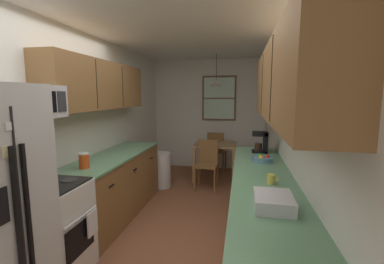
{
  "coord_description": "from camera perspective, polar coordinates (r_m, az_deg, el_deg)",
  "views": [
    {
      "loc": [
        0.76,
        -2.54,
        1.73
      ],
      "look_at": [
        0.0,
        1.46,
        1.16
      ],
      "focal_mm": 24.52,
      "sensor_mm": 36.0,
      "label": 1
    }
  ],
  "objects": [
    {
      "name": "stove_range",
      "position": [
        2.96,
        -28.56,
        -18.18
      ],
      "size": [
        0.66,
        0.59,
        1.1
      ],
      "color": "white",
      "rests_on": "ground"
    },
    {
      "name": "fruit_bowl",
      "position": [
        3.43,
        15.07,
        -5.65
      ],
      "size": [
        0.26,
        0.26,
        0.09
      ],
      "color": "#597F9E",
      "rests_on": "counter_right"
    },
    {
      "name": "dining_chair_near",
      "position": [
        4.93,
        3.31,
        -6.47
      ],
      "size": [
        0.42,
        0.42,
        0.9
      ],
      "color": "brown",
      "rests_on": "ground"
    },
    {
      "name": "pendant_light",
      "position": [
        5.34,
        5.29,
        10.53
      ],
      "size": [
        0.27,
        0.27,
        0.63
      ],
      "color": "black"
    },
    {
      "name": "dining_table",
      "position": [
        5.45,
        5.1,
        -3.88
      ],
      "size": [
        0.83,
        0.74,
        0.74
      ],
      "color": "#A87F51",
      "rests_on": "ground"
    },
    {
      "name": "storage_canister",
      "position": [
        3.26,
        -22.43,
        -5.76
      ],
      "size": [
        0.12,
        0.12,
        0.18
      ],
      "color": "#D84C19",
      "rests_on": "counter_left"
    },
    {
      "name": "trash_bin",
      "position": [
        5.04,
        -6.6,
        -8.17
      ],
      "size": [
        0.35,
        0.35,
        0.66
      ],
      "primitive_type": "cylinder",
      "color": "silver",
      "rests_on": "ground"
    },
    {
      "name": "counter_right",
      "position": [
        2.96,
        15.05,
        -17.95
      ],
      "size": [
        0.64,
        3.22,
        0.9
      ],
      "color": "brown",
      "rests_on": "ground"
    },
    {
      "name": "wall_right",
      "position": [
        3.62,
        20.03,
        0.28
      ],
      "size": [
        0.1,
        9.0,
        2.55
      ],
      "primitive_type": "cube",
      "color": "silver",
      "rests_on": "ground"
    },
    {
      "name": "ground_plane",
      "position": [
        4.02,
        -1.29,
        -17.53
      ],
      "size": [
        12.0,
        12.0,
        0.0
      ],
      "primitive_type": "plane",
      "color": "brown"
    },
    {
      "name": "upper_cabinets_right",
      "position": [
        2.63,
        19.34,
        10.28
      ],
      "size": [
        0.33,
        2.9,
        0.71
      ],
      "color": "brown"
    },
    {
      "name": "counter_left",
      "position": [
        4.0,
        -16.31,
        -10.99
      ],
      "size": [
        0.64,
        2.07,
        0.9
      ],
      "color": "brown",
      "rests_on": "ground"
    },
    {
      "name": "dish_rack",
      "position": [
        2.1,
        17.28,
        -14.25
      ],
      "size": [
        0.28,
        0.34,
        0.1
      ],
      "primitive_type": "cube",
      "color": "silver",
      "rests_on": "counter_right"
    },
    {
      "name": "dining_chair_far",
      "position": [
        6.04,
        5.28,
        -3.77
      ],
      "size": [
        0.43,
        0.43,
        0.9
      ],
      "color": "brown",
      "rests_on": "ground"
    },
    {
      "name": "upper_cabinets_left",
      "position": [
        3.82,
        -19.4,
        9.52
      ],
      "size": [
        0.33,
        2.15,
        0.64
      ],
      "color": "brown"
    },
    {
      "name": "back_window",
      "position": [
        6.14,
        5.91,
        7.3
      ],
      "size": [
        0.78,
        0.05,
        1.03
      ],
      "color": "brown"
    },
    {
      "name": "coffee_maker",
      "position": [
        3.96,
        14.97,
        -2.03
      ],
      "size": [
        0.22,
        0.18,
        0.3
      ],
      "color": "black",
      "rests_on": "counter_right"
    },
    {
      "name": "microwave_over_range",
      "position": [
        2.76,
        -32.06,
        5.56
      ],
      "size": [
        0.39,
        0.57,
        0.3
      ],
      "color": "silver"
    },
    {
      "name": "wall_back",
      "position": [
        6.26,
        3.75,
        3.81
      ],
      "size": [
        4.4,
        0.1,
        2.55
      ],
      "primitive_type": "cube",
      "color": "silver",
      "rests_on": "ground"
    },
    {
      "name": "dish_towel",
      "position": [
        2.87,
        -20.85,
        -18.0
      ],
      "size": [
        0.02,
        0.16,
        0.24
      ],
      "primitive_type": "cube",
      "color": "white"
    },
    {
      "name": "wall_left",
      "position": [
        4.15,
        -19.9,
        1.21
      ],
      "size": [
        0.1,
        9.0,
        2.55
      ],
      "primitive_type": "cube",
      "color": "silver",
      "rests_on": "ground"
    },
    {
      "name": "ceiling_slab",
      "position": [
        3.72,
        -1.42,
        21.33
      ],
      "size": [
        4.4,
        9.0,
        0.08
      ],
      "primitive_type": "cube",
      "color": "white"
    },
    {
      "name": "mug_by_coffeemaker",
      "position": [
        2.62,
        16.8,
        -9.77
      ],
      "size": [
        0.11,
        0.07,
        0.09
      ],
      "color": "#E5CC4C",
      "rests_on": "counter_right"
    }
  ]
}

